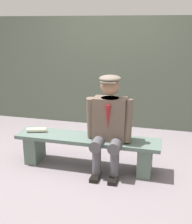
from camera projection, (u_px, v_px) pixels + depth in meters
ground_plane at (87, 166)px, 3.89m from camera, size 30.00×30.00×0.00m
bench at (87, 147)px, 3.81m from camera, size 1.89×0.39×0.43m
seated_man at (109, 122)px, 3.58m from camera, size 0.58×0.52×1.25m
rolled_magazine at (37, 130)px, 3.93m from camera, size 0.27×0.14×0.06m
stadium_wall at (115, 72)px, 5.29m from camera, size 12.00×0.24×1.97m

